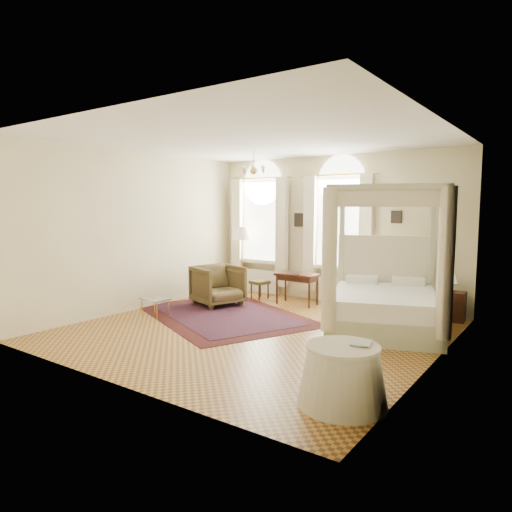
{
  "coord_description": "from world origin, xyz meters",
  "views": [
    {
      "loc": [
        4.54,
        -6.39,
        2.16
      ],
      "look_at": [
        -0.28,
        0.4,
        1.26
      ],
      "focal_mm": 32.0,
      "sensor_mm": 36.0,
      "label": 1
    }
  ],
  "objects": [
    {
      "name": "ground",
      "position": [
        0.0,
        0.0,
        0.0
      ],
      "size": [
        6.0,
        6.0,
        0.0
      ],
      "primitive_type": "plane",
      "color": "#AF7732",
      "rests_on": "ground"
    },
    {
      "name": "writing_desk",
      "position": [
        -0.47,
        2.24,
        0.6
      ],
      "size": [
        0.93,
        0.48,
        0.7
      ],
      "color": "#3D1C10",
      "rests_on": "ground"
    },
    {
      "name": "wall_pictures",
      "position": [
        0.09,
        2.97,
        1.89
      ],
      "size": [
        2.54,
        0.03,
        0.39
      ],
      "color": "black",
      "rests_on": "room_walls"
    },
    {
      "name": "chandelier",
      "position": [
        -0.9,
        1.2,
        2.91
      ],
      "size": [
        0.51,
        0.45,
        0.5
      ],
      "color": "gold",
      "rests_on": "room_walls"
    },
    {
      "name": "side_table",
      "position": [
        2.54,
        -1.94,
        0.33
      ],
      "size": [
        0.98,
        0.98,
        0.67
      ],
      "color": "silver",
      "rests_on": "ground"
    },
    {
      "name": "laptop",
      "position": [
        -0.44,
        2.17,
        0.71
      ],
      "size": [
        0.32,
        0.24,
        0.02
      ],
      "primitive_type": "imported",
      "rotation": [
        0.0,
        0.0,
        2.98
      ],
      "color": "black",
      "rests_on": "writing_desk"
    },
    {
      "name": "floor_lamp",
      "position": [
        -2.18,
        2.51,
        1.43
      ],
      "size": [
        0.43,
        0.43,
        1.67
      ],
      "color": "gold",
      "rests_on": "ground"
    },
    {
      "name": "oriental_rug",
      "position": [
        -1.14,
        0.53,
        0.01
      ],
      "size": [
        4.32,
        3.82,
        0.01
      ],
      "color": "#471411",
      "rests_on": "ground"
    },
    {
      "name": "armchair",
      "position": [
        -1.86,
        1.18,
        0.44
      ],
      "size": [
        1.23,
        1.21,
        0.88
      ],
      "primitive_type": "imported",
      "rotation": [
        0.0,
        0.0,
        1.23
      ],
      "color": "#46381E",
      "rests_on": "ground"
    },
    {
      "name": "nightstand",
      "position": [
        2.7,
        2.7,
        0.28
      ],
      "size": [
        0.41,
        0.38,
        0.56
      ],
      "primitive_type": "cube",
      "rotation": [
        0.0,
        0.0,
        0.06
      ],
      "color": "#3D1C10",
      "rests_on": "ground"
    },
    {
      "name": "room_walls",
      "position": [
        0.0,
        0.0,
        1.98
      ],
      "size": [
        6.0,
        6.0,
        6.0
      ],
      "color": "beige",
      "rests_on": "ground"
    },
    {
      "name": "canopy_bed",
      "position": [
        1.85,
        1.27,
        0.57
      ],
      "size": [
        2.51,
        2.77,
        2.5
      ],
      "color": "#B5BE9A",
      "rests_on": "ground"
    },
    {
      "name": "stool",
      "position": [
        -1.51,
        2.3,
        0.36
      ],
      "size": [
        0.45,
        0.45,
        0.43
      ],
      "color": "#433C1C",
      "rests_on": "ground"
    },
    {
      "name": "nightstand_lamp",
      "position": [
        2.62,
        2.62,
        0.81
      ],
      "size": [
        0.26,
        0.26,
        0.38
      ],
      "color": "gold",
      "rests_on": "nightstand"
    },
    {
      "name": "window_left",
      "position": [
        -1.9,
        2.87,
        1.49
      ],
      "size": [
        1.62,
        0.27,
        3.29
      ],
      "color": "white",
      "rests_on": "room_walls"
    },
    {
      "name": "book",
      "position": [
        2.58,
        -1.81,
        0.68
      ],
      "size": [
        0.27,
        0.32,
        0.03
      ],
      "primitive_type": "imported",
      "rotation": [
        0.0,
        0.0,
        0.23
      ],
      "color": "black",
      "rests_on": "side_table"
    },
    {
      "name": "window_right",
      "position": [
        0.2,
        2.87,
        1.49
      ],
      "size": [
        1.62,
        0.27,
        3.29
      ],
      "color": "white",
      "rests_on": "room_walls"
    },
    {
      "name": "coffee_table",
      "position": [
        -2.16,
        -0.36,
        0.33
      ],
      "size": [
        0.57,
        0.42,
        0.37
      ],
      "color": "white",
      "rests_on": "ground"
    }
  ]
}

